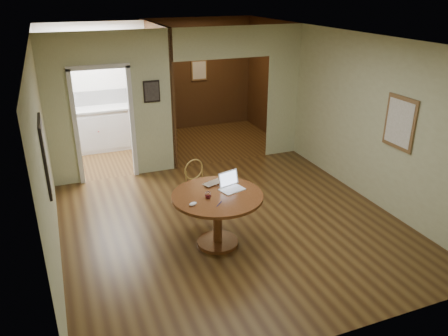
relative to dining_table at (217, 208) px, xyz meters
name	(u,v)px	position (x,y,z in m)	size (l,w,h in m)	color
floor	(233,225)	(0.41, 0.39, -0.58)	(5.00, 5.00, 0.00)	#3F2612
room_shell	(152,100)	(-0.06, 3.49, 0.71)	(5.20, 7.50, 5.00)	silver
dining_table	(217,208)	(0.00, 0.00, 0.00)	(1.25, 1.25, 0.78)	brown
chair	(197,184)	(0.04, 1.00, -0.08)	(0.47, 0.47, 0.89)	#AD863D
open_laptop	(230,184)	(0.24, 0.12, 0.26)	(0.37, 0.36, 0.23)	white
closed_laptop	(217,184)	(0.10, 0.30, 0.22)	(0.35, 0.22, 0.03)	silver
mouse	(193,204)	(-0.41, -0.18, 0.23)	(0.11, 0.06, 0.05)	white
wine_glass	(208,195)	(-0.15, -0.05, 0.25)	(0.09, 0.09, 0.10)	white
pen	(219,204)	(-0.08, -0.27, 0.21)	(0.01, 0.01, 0.16)	#0C1755
kitchen_cabinet	(104,128)	(-0.94, 4.59, -0.11)	(2.06, 0.60, 0.94)	white
grocery_bag	(138,97)	(-0.14, 4.59, 0.52)	(0.31, 0.27, 0.31)	beige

